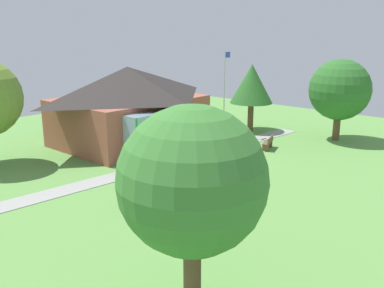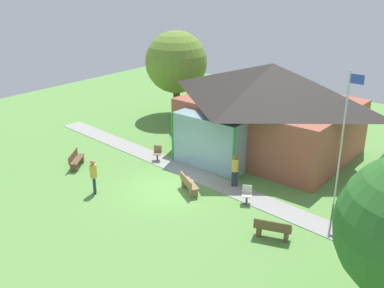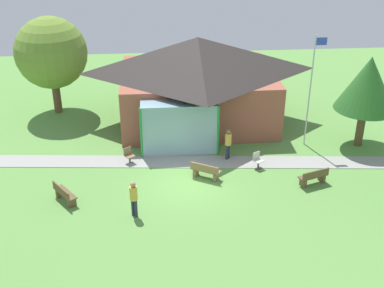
# 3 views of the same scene
# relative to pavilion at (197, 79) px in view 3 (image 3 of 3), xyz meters

# --- Properties ---
(ground_plane) EXTENTS (44.00, 44.00, 0.00)m
(ground_plane) POSITION_rel_pavilion_xyz_m (-1.14, -7.36, -2.71)
(ground_plane) COLOR #609947
(pavilion) EXTENTS (10.05, 8.73, 5.22)m
(pavilion) POSITION_rel_pavilion_xyz_m (0.00, 0.00, 0.00)
(pavilion) COLOR #A35642
(pavilion) RESTS_ON ground_plane
(footpath) EXTENTS (24.03, 3.42, 0.03)m
(footpath) POSITION_rel_pavilion_xyz_m (-1.14, -5.24, -2.70)
(footpath) COLOR #999993
(footpath) RESTS_ON ground_plane
(flagpole) EXTENTS (0.64, 0.08, 6.25)m
(flagpole) POSITION_rel_pavilion_xyz_m (5.79, -3.67, 0.71)
(flagpole) COLOR silver
(flagpole) RESTS_ON ground_plane
(bench_rear_near_path) EXTENTS (1.52, 1.13, 0.84)m
(bench_rear_near_path) POSITION_rel_pavilion_xyz_m (-0.19, -6.97, -2.31)
(bench_rear_near_path) COLOR olive
(bench_rear_near_path) RESTS_ON ground_plane
(bench_mid_left) EXTENTS (1.24, 1.47, 0.84)m
(bench_mid_left) POSITION_rel_pavilion_xyz_m (-6.85, -8.53, -2.31)
(bench_mid_left) COLOR brown
(bench_mid_left) RESTS_ON ground_plane
(bench_mid_right) EXTENTS (1.56, 0.91, 0.84)m
(bench_mid_right) POSITION_rel_pavilion_xyz_m (4.98, -7.96, -2.31)
(bench_mid_right) COLOR brown
(bench_mid_right) RESTS_ON ground_plane
(patio_chair_lawn_spare) EXTENTS (0.60, 0.60, 0.86)m
(patio_chair_lawn_spare) POSITION_rel_pavilion_xyz_m (2.59, -6.14, -2.30)
(patio_chair_lawn_spare) COLOR beige
(patio_chair_lawn_spare) RESTS_ON ground_plane
(patio_chair_west) EXTENTS (0.61, 0.61, 0.86)m
(patio_chair_west) POSITION_rel_pavilion_xyz_m (-4.02, -5.08, -2.30)
(patio_chair_west) COLOR #8C6B4C
(patio_chair_west) RESTS_ON ground_plane
(visitor_strolling_lawn) EXTENTS (0.34, 0.34, 1.74)m
(visitor_strolling_lawn) POSITION_rel_pavilion_xyz_m (-3.63, -9.91, -1.69)
(visitor_strolling_lawn) COLOR #2D3347
(visitor_strolling_lawn) RESTS_ON ground_plane
(visitor_on_path) EXTENTS (0.34, 0.34, 1.74)m
(visitor_on_path) POSITION_rel_pavilion_xyz_m (1.20, -5.07, -1.69)
(visitor_on_path) COLOR #2D3347
(visitor_on_path) RESTS_ON ground_plane
(tree_east_hedge) EXTENTS (3.27, 3.27, 5.12)m
(tree_east_hedge) POSITION_rel_pavilion_xyz_m (8.76, -4.00, 0.90)
(tree_east_hedge) COLOR brown
(tree_east_hedge) RESTS_ON ground_plane
(tree_behind_pavilion_left) EXTENTS (4.42, 4.42, 6.13)m
(tree_behind_pavilion_left) POSITION_rel_pavilion_xyz_m (-8.79, 2.10, 1.19)
(tree_behind_pavilion_left) COLOR brown
(tree_behind_pavilion_left) RESTS_ON ground_plane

